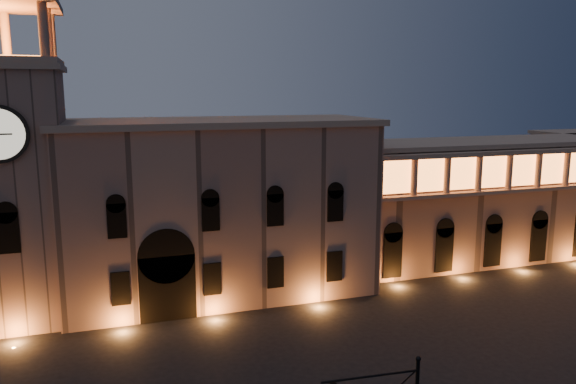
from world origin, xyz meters
The scene contains 3 objects.
government_building centered at (-2.08, 21.93, 8.77)m, with size 30.80×12.80×17.60m.
clock_tower centered at (-20.50, 20.98, 12.50)m, with size 9.80×9.80×32.40m.
colonnade_wing centered at (32.00, 23.92, 7.33)m, with size 40.60×11.50×14.50m.
Camera 1 is at (-12.64, -32.44, 20.39)m, focal length 35.00 mm.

